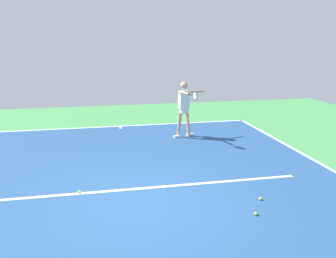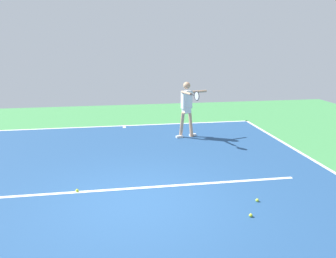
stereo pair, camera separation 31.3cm
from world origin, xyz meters
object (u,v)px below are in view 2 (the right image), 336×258
(tennis_ball_centre_court, at_px, (251,215))
(tennis_player, at_px, (187,105))
(tennis_ball_near_player, at_px, (257,200))
(tennis_ball_far_corner, at_px, (77,190))

(tennis_ball_centre_court, bearing_deg, tennis_player, -90.05)
(tennis_ball_near_player, bearing_deg, tennis_ball_far_corner, -16.43)
(tennis_ball_near_player, relative_size, tennis_ball_far_corner, 1.00)
(tennis_ball_centre_court, distance_m, tennis_ball_far_corner, 3.64)
(tennis_player, height_order, tennis_ball_far_corner, tennis_player)
(tennis_player, height_order, tennis_ball_near_player, tennis_player)
(tennis_ball_centre_court, xyz_separation_m, tennis_ball_near_player, (-0.37, -0.57, 0.00))
(tennis_player, distance_m, tennis_ball_centre_court, 5.59)
(tennis_ball_centre_court, distance_m, tennis_ball_near_player, 0.68)
(tennis_ball_near_player, height_order, tennis_ball_far_corner, same)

